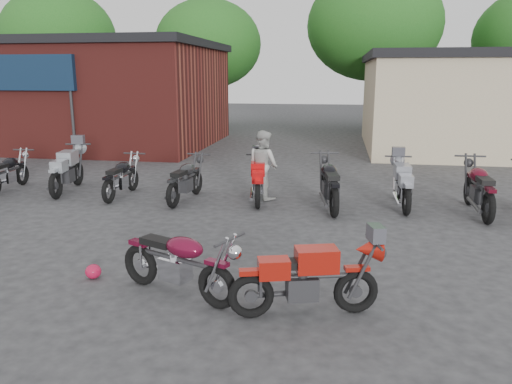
% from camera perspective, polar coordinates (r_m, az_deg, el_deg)
% --- Properties ---
extents(ground, '(90.00, 90.00, 0.00)m').
position_cam_1_polar(ground, '(7.20, -10.89, -11.12)').
color(ground, '#2D2C2F').
extents(brick_building, '(12.00, 8.00, 4.00)m').
position_cam_1_polar(brick_building, '(23.13, -20.36, 10.16)').
color(brick_building, maroon).
rests_on(brick_building, ground).
extents(stucco_building, '(10.00, 8.00, 3.50)m').
position_cam_1_polar(stucco_building, '(22.03, 25.90, 8.89)').
color(stucco_building, tan).
rests_on(stucco_building, ground).
extents(tree_0, '(6.56, 6.56, 8.20)m').
position_cam_1_polar(tree_0, '(32.56, -21.48, 14.47)').
color(tree_0, '#155015').
rests_on(tree_0, ground).
extents(tree_1, '(5.92, 5.92, 7.40)m').
position_cam_1_polar(tree_1, '(29.08, -5.44, 14.75)').
color(tree_1, '#155015').
rests_on(tree_1, ground).
extents(tree_2, '(7.04, 7.04, 8.80)m').
position_cam_1_polar(tree_2, '(28.21, 13.24, 15.94)').
color(tree_2, '#155015').
rests_on(tree_2, ground).
extents(vintage_motorcycle, '(1.99, 1.34, 1.10)m').
position_cam_1_polar(vintage_motorcycle, '(6.80, -8.86, -7.51)').
color(vintage_motorcycle, '#570A21').
rests_on(vintage_motorcycle, ground).
extents(sportbike, '(1.92, 1.07, 1.06)m').
position_cam_1_polar(sportbike, '(6.27, 5.90, -9.48)').
color(sportbike, '#AB180E').
rests_on(sportbike, ground).
extents(helmet, '(0.30, 0.30, 0.22)m').
position_cam_1_polar(helmet, '(7.84, -18.11, -8.63)').
color(helmet, '#A91234').
rests_on(helmet, ground).
extents(person_light, '(1.02, 1.01, 1.66)m').
position_cam_1_polar(person_light, '(12.00, 0.85, 3.14)').
color(person_light, '#B2B3AE').
rests_on(person_light, ground).
extents(row_bike_0, '(0.76, 1.87, 1.06)m').
position_cam_1_polar(row_bike_0, '(14.41, -26.44, 2.26)').
color(row_bike_0, black).
rests_on(row_bike_0, ground).
extents(row_bike_1, '(1.06, 2.22, 1.24)m').
position_cam_1_polar(row_bike_1, '(13.63, -20.80, 2.60)').
color(row_bike_1, '#9398A0').
rests_on(row_bike_1, ground).
extents(row_bike_2, '(0.64, 1.85, 1.07)m').
position_cam_1_polar(row_bike_2, '(12.67, -15.14, 1.87)').
color(row_bike_2, black).
rests_on(row_bike_2, ground).
extents(row_bike_3, '(0.83, 1.98, 1.12)m').
position_cam_1_polar(row_bike_3, '(11.95, -8.04, 1.64)').
color(row_bike_3, '#232325').
rests_on(row_bike_3, ground).
extents(row_bike_4, '(0.91, 1.98, 1.11)m').
position_cam_1_polar(row_bike_4, '(11.79, 0.22, 1.60)').
color(row_bike_4, red).
rests_on(row_bike_4, ground).
extents(row_bike_5, '(1.04, 2.23, 1.24)m').
position_cam_1_polar(row_bike_5, '(11.29, 8.38, 1.28)').
color(row_bike_5, black).
rests_on(row_bike_5, ground).
extents(row_bike_6, '(0.70, 1.99, 1.15)m').
position_cam_1_polar(row_bike_6, '(11.76, 16.39, 1.11)').
color(row_bike_6, gray).
rests_on(row_bike_6, ground).
extents(row_bike_7, '(0.72, 2.16, 1.25)m').
position_cam_1_polar(row_bike_7, '(11.72, 24.14, 0.70)').
color(row_bike_7, '#4D0917').
rests_on(row_bike_7, ground).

